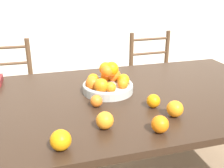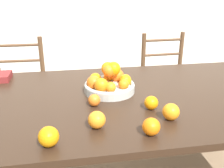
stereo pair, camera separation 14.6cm
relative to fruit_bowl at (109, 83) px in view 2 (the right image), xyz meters
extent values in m
cube|color=black|center=(0.08, -0.08, -0.07)|extent=(1.95, 1.08, 0.03)
cylinder|color=black|center=(0.98, 0.38, -0.45)|extent=(0.07, 0.07, 0.72)
cylinder|color=#B2B7B2|center=(0.00, 0.00, -0.03)|extent=(0.30, 0.30, 0.04)
torus|color=#B2B7B2|center=(0.00, 0.00, -0.01)|extent=(0.30, 0.30, 0.02)
sphere|color=orange|center=(0.10, 0.00, 0.01)|extent=(0.07, 0.07, 0.07)
sphere|color=orange|center=(0.06, 0.07, 0.02)|extent=(0.08, 0.08, 0.08)
sphere|color=orange|center=(0.01, 0.09, 0.01)|extent=(0.06, 0.06, 0.06)
sphere|color=orange|center=(-0.08, 0.06, 0.01)|extent=(0.07, 0.07, 0.07)
sphere|color=orange|center=(-0.09, -0.02, 0.01)|extent=(0.08, 0.08, 0.08)
sphere|color=orange|center=(-0.06, -0.08, 0.02)|extent=(0.08, 0.08, 0.08)
sphere|color=orange|center=(-0.01, -0.10, 0.01)|extent=(0.06, 0.06, 0.06)
sphere|color=orange|center=(0.07, -0.07, 0.01)|extent=(0.06, 0.06, 0.06)
sphere|color=orange|center=(0.03, 0.01, 0.08)|extent=(0.08, 0.08, 0.08)
sphere|color=orange|center=(0.00, 0.03, 0.08)|extent=(0.08, 0.08, 0.08)
sphere|color=orange|center=(0.00, -0.01, 0.08)|extent=(0.07, 0.07, 0.07)
sphere|color=orange|center=(-0.33, -0.52, -0.01)|extent=(0.08, 0.08, 0.08)
sphere|color=orange|center=(-0.12, -0.41, -0.02)|extent=(0.08, 0.08, 0.08)
sphere|color=orange|center=(0.10, -0.51, -0.02)|extent=(0.08, 0.08, 0.08)
sphere|color=orange|center=(0.23, -0.39, -0.01)|extent=(0.08, 0.08, 0.08)
sphere|color=orange|center=(-0.11, -0.18, -0.02)|extent=(0.07, 0.07, 0.07)
sphere|color=orange|center=(0.18, -0.27, -0.02)|extent=(0.07, 0.07, 0.07)
cylinder|color=#513823|center=(-0.47, 0.52, -0.59)|extent=(0.04, 0.04, 0.44)
cylinder|color=#513823|center=(-0.85, 0.88, -0.34)|extent=(0.04, 0.04, 0.94)
cylinder|color=#513823|center=(-0.47, 0.88, -0.34)|extent=(0.04, 0.04, 0.94)
cube|color=#513823|center=(-0.66, 0.70, -0.35)|extent=(0.43, 0.41, 0.04)
cylinder|color=#513823|center=(-0.66, 0.88, -0.22)|extent=(0.38, 0.03, 0.02)
cylinder|color=#513823|center=(-0.66, 0.88, -0.08)|extent=(0.38, 0.03, 0.02)
cylinder|color=#513823|center=(-0.66, 0.88, 0.06)|extent=(0.38, 0.03, 0.02)
cylinder|color=#513823|center=(0.48, 0.51, -0.59)|extent=(0.04, 0.04, 0.44)
cylinder|color=#513823|center=(0.86, 0.53, -0.59)|extent=(0.04, 0.04, 0.44)
cylinder|color=#513823|center=(0.47, 0.87, -0.34)|extent=(0.04, 0.04, 0.94)
cylinder|color=#513823|center=(0.85, 0.89, -0.34)|extent=(0.04, 0.04, 0.94)
cube|color=#513823|center=(0.66, 0.70, -0.35)|extent=(0.43, 0.41, 0.04)
cylinder|color=#513823|center=(0.66, 0.88, -0.22)|extent=(0.38, 0.04, 0.02)
cylinder|color=#513823|center=(0.66, 0.88, -0.08)|extent=(0.38, 0.04, 0.02)
cylinder|color=#513823|center=(0.66, 0.88, 0.06)|extent=(0.38, 0.04, 0.02)
camera|label=1|loc=(-0.37, -1.41, 0.56)|focal=42.00mm
camera|label=2|loc=(-0.23, -1.44, 0.56)|focal=42.00mm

